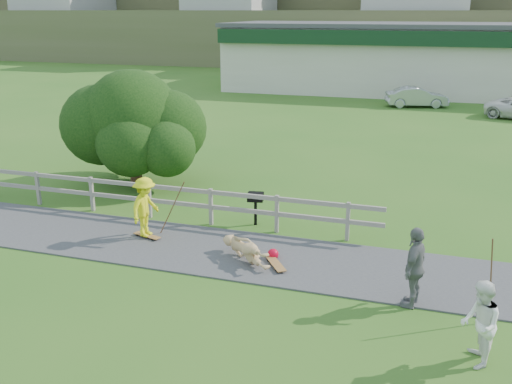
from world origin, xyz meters
TOP-DOWN VIEW (x-y plane):
  - ground at (0.00, 0.00)m, footprint 260.00×260.00m
  - path at (0.00, 1.50)m, footprint 34.00×3.00m
  - fence at (-4.62, 3.30)m, footprint 15.05×0.10m
  - strip_mall at (4.00, 34.94)m, footprint 32.50×10.75m
  - skater_rider at (-3.28, 1.75)m, footprint 0.72×1.13m
  - skater_fallen at (-0.18, 1.15)m, footprint 1.43×1.63m
  - spectator_a at (5.09, -1.70)m, footprint 0.68×0.84m
  - spectator_b at (3.89, 0.13)m, footprint 0.68×1.12m
  - car_silver at (2.68, 27.22)m, footprint 4.13×2.35m
  - tree at (-6.16, 6.35)m, footprint 5.46×5.46m
  - bbq at (-0.75, 3.68)m, footprint 0.50×0.41m
  - longboard_rider at (-3.28, 1.75)m, footprint 0.88×0.43m
  - longboard_fallen at (0.62, 1.05)m, footprint 0.73×0.90m
  - helmet at (0.42, 1.50)m, footprint 0.28×0.28m
  - pole_rider at (-2.68, 2.15)m, footprint 0.03×0.03m
  - pole_spec_left at (5.36, -0.11)m, footprint 0.03×0.03m

SIDE VIEW (x-z plane):
  - ground at x=0.00m, z-range 0.00..0.00m
  - path at x=0.00m, z-range 0.00..0.04m
  - longboard_rider at x=-3.28m, z-range 0.00..0.09m
  - longboard_fallen at x=0.62m, z-range 0.00..0.10m
  - helmet at x=0.42m, z-range 0.00..0.28m
  - skater_fallen at x=-0.18m, z-range 0.00..0.64m
  - bbq at x=-0.75m, z-range 0.00..0.98m
  - car_silver at x=2.68m, z-range 0.00..1.29m
  - fence at x=-4.62m, z-range 0.17..1.27m
  - spectator_a at x=5.09m, z-range 0.00..1.59m
  - skater_rider at x=-3.28m, z-range 0.00..1.66m
  - spectator_b at x=3.89m, z-range 0.00..1.78m
  - pole_rider at x=-2.68m, z-range 0.00..1.81m
  - pole_spec_left at x=5.36m, z-range 0.00..1.81m
  - tree at x=-6.16m, z-range 0.00..3.13m
  - strip_mall at x=4.00m, z-range 0.03..5.13m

